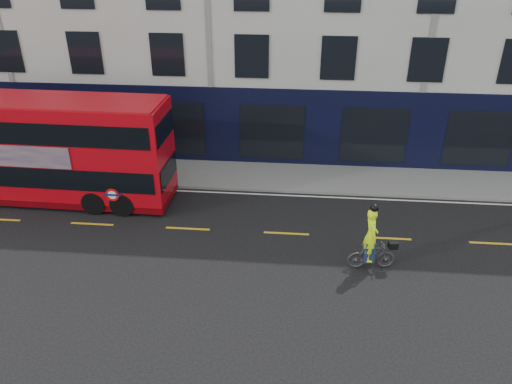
# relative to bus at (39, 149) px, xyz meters

# --- Properties ---
(ground) EXTENTS (120.00, 120.00, 0.00)m
(ground) POSITION_rel_bus_xyz_m (6.79, -3.59, -2.36)
(ground) COLOR black
(ground) RESTS_ON ground
(pavement) EXTENTS (60.00, 3.00, 0.12)m
(pavement) POSITION_rel_bus_xyz_m (6.79, 2.91, -2.30)
(pavement) COLOR gray
(pavement) RESTS_ON ground
(kerb) EXTENTS (60.00, 0.12, 0.13)m
(kerb) POSITION_rel_bus_xyz_m (6.79, 1.41, -2.30)
(kerb) COLOR slate
(kerb) RESTS_ON ground
(road_edge_line) EXTENTS (58.00, 0.10, 0.01)m
(road_edge_line) POSITION_rel_bus_xyz_m (6.79, 1.11, -2.36)
(road_edge_line) COLOR silver
(road_edge_line) RESTS_ON ground
(lane_dashes) EXTENTS (58.00, 0.12, 0.01)m
(lane_dashes) POSITION_rel_bus_xyz_m (6.79, -2.09, -2.36)
(lane_dashes) COLOR gold
(lane_dashes) RESTS_ON ground
(bus) EXTENTS (11.48, 2.88, 4.60)m
(bus) POSITION_rel_bus_xyz_m (0.00, 0.00, 0.00)
(bus) COLOR #BB0711
(bus) RESTS_ON ground
(cyclist) EXTENTS (1.77, 0.78, 2.62)m
(cyclist) POSITION_rel_bus_xyz_m (13.82, -4.08, -1.44)
(cyclist) COLOR #424447
(cyclist) RESTS_ON ground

